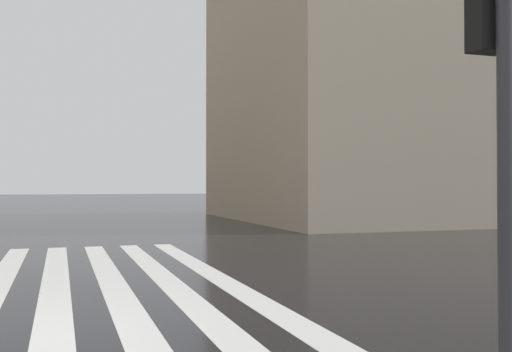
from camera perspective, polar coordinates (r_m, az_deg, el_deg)
zebra_crossing at (r=11.65m, az=-18.68°, el=-9.73°), size 13.00×6.50×0.01m
haussmann_block_corner at (r=35.01m, az=16.58°, el=12.10°), size 15.97×21.85×19.66m
traffic_signal_post at (r=5.20m, az=21.85°, el=9.44°), size 0.44×0.30×3.59m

